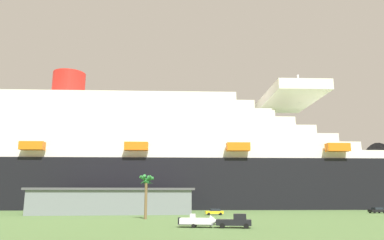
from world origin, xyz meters
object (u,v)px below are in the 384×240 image
(palm_tree, at_px, (146,185))
(parked_car_yellow_taxi, at_px, (214,212))
(pickup_truck, at_px, (235,221))
(parked_car_black_coupe, at_px, (377,210))
(small_boat_on_trailer, at_px, (200,221))
(parked_car_red_hatchback, at_px, (173,211))
(cruise_ship, at_px, (137,163))

(palm_tree, bearing_deg, parked_car_yellow_taxi, 38.57)
(pickup_truck, relative_size, parked_car_black_coupe, 1.25)
(small_boat_on_trailer, bearing_deg, parked_car_red_hatchback, 93.84)
(cruise_ship, bearing_deg, small_boat_on_trailer, -79.65)
(parked_car_yellow_taxi, bearing_deg, parked_car_black_coupe, 5.70)
(cruise_ship, xyz_separation_m, pickup_truck, (20.50, -83.42, -16.28))
(pickup_truck, bearing_deg, cruise_ship, 103.81)
(small_boat_on_trailer, distance_m, parked_car_black_coupe, 67.94)
(palm_tree, relative_size, parked_car_yellow_taxi, 2.04)
(cruise_ship, height_order, small_boat_on_trailer, cruise_ship)
(small_boat_on_trailer, height_order, parked_car_red_hatchback, small_boat_on_trailer)
(small_boat_on_trailer, bearing_deg, pickup_truck, -13.72)
(parked_car_black_coupe, bearing_deg, parked_car_yellow_taxi, -174.30)
(palm_tree, height_order, parked_car_red_hatchback, palm_tree)
(palm_tree, bearing_deg, pickup_truck, -56.02)
(parked_car_black_coupe, bearing_deg, parked_car_red_hatchback, 178.33)
(parked_car_black_coupe, relative_size, parked_car_red_hatchback, 1.08)
(cruise_ship, bearing_deg, parked_car_yellow_taxi, -64.27)
(pickup_truck, height_order, parked_car_black_coupe, pickup_truck)
(palm_tree, bearing_deg, small_boat_on_trailer, -65.57)
(cruise_ship, bearing_deg, pickup_truck, -76.19)
(parked_car_yellow_taxi, bearing_deg, pickup_truck, -93.65)
(cruise_ship, height_order, parked_car_black_coupe, cruise_ship)
(parked_car_red_hatchback, bearing_deg, cruise_ship, 106.65)
(parked_car_black_coupe, bearing_deg, small_boat_on_trailer, -144.46)
(cruise_ship, distance_m, pickup_truck, 87.43)
(small_boat_on_trailer, distance_m, palm_tree, 23.86)
(cruise_ship, height_order, pickup_truck, cruise_ship)
(small_boat_on_trailer, xyz_separation_m, parked_car_yellow_taxi, (7.81, 34.75, -0.13))
(cruise_ship, relative_size, parked_car_yellow_taxi, 51.83)
(palm_tree, distance_m, parked_car_red_hatchback, 22.30)
(pickup_truck, height_order, parked_car_yellow_taxi, pickup_truck)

